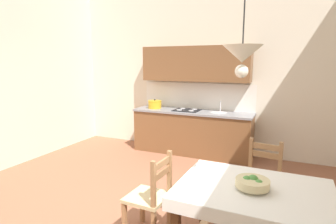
{
  "coord_description": "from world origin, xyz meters",
  "views": [
    {
      "loc": [
        1.7,
        -2.72,
        1.87
      ],
      "look_at": [
        -0.04,
        1.19,
        1.11
      ],
      "focal_mm": 29.67,
      "sensor_mm": 36.0,
      "label": 1
    }
  ],
  "objects_px": {
    "kitchen_cabinetry": "(193,113)",
    "dining_chair_tv_side": "(151,197)",
    "dining_table": "(253,200)",
    "fruit_bowl": "(252,183)",
    "dining_chair_kitchen_side": "(261,181)",
    "pendant_lamp": "(242,55)"
  },
  "relations": [
    {
      "from": "kitchen_cabinetry",
      "to": "dining_chair_tv_side",
      "type": "xyz_separation_m",
      "value": [
        0.52,
        -2.88,
        -0.41
      ]
    },
    {
      "from": "dining_table",
      "to": "dining_chair_tv_side",
      "type": "relative_size",
      "value": 1.47
    },
    {
      "from": "dining_chair_tv_side",
      "to": "dining_table",
      "type": "bearing_deg",
      "value": -0.13
    },
    {
      "from": "dining_table",
      "to": "fruit_bowl",
      "type": "xyz_separation_m",
      "value": [
        -0.01,
        -0.03,
        0.18
      ]
    },
    {
      "from": "kitchen_cabinetry",
      "to": "dining_table",
      "type": "relative_size",
      "value": 1.79
    },
    {
      "from": "dining_chair_tv_side",
      "to": "fruit_bowl",
      "type": "height_order",
      "value": "dining_chair_tv_side"
    },
    {
      "from": "dining_table",
      "to": "dining_chair_tv_side",
      "type": "xyz_separation_m",
      "value": [
        -1.06,
        0.0,
        -0.19
      ]
    },
    {
      "from": "dining_chair_kitchen_side",
      "to": "kitchen_cabinetry",
      "type": "bearing_deg",
      "value": 128.57
    },
    {
      "from": "fruit_bowl",
      "to": "pendant_lamp",
      "type": "distance_m",
      "value": 1.13
    },
    {
      "from": "dining_chair_kitchen_side",
      "to": "fruit_bowl",
      "type": "relative_size",
      "value": 3.1
    },
    {
      "from": "dining_table",
      "to": "fruit_bowl",
      "type": "bearing_deg",
      "value": -103.44
    },
    {
      "from": "dining_table",
      "to": "dining_chair_tv_side",
      "type": "bearing_deg",
      "value": 179.87
    },
    {
      "from": "fruit_bowl",
      "to": "pendant_lamp",
      "type": "relative_size",
      "value": 0.37
    },
    {
      "from": "kitchen_cabinetry",
      "to": "pendant_lamp",
      "type": "height_order",
      "value": "pendant_lamp"
    },
    {
      "from": "dining_chair_tv_side",
      "to": "pendant_lamp",
      "type": "relative_size",
      "value": 1.16
    },
    {
      "from": "kitchen_cabinetry",
      "to": "dining_table",
      "type": "height_order",
      "value": "kitchen_cabinetry"
    },
    {
      "from": "dining_table",
      "to": "fruit_bowl",
      "type": "relative_size",
      "value": 4.57
    },
    {
      "from": "dining_table",
      "to": "kitchen_cabinetry",
      "type": "bearing_deg",
      "value": 118.63
    },
    {
      "from": "dining_chair_tv_side",
      "to": "fruit_bowl",
      "type": "distance_m",
      "value": 1.11
    },
    {
      "from": "kitchen_cabinetry",
      "to": "dining_chair_tv_side",
      "type": "relative_size",
      "value": 2.64
    },
    {
      "from": "fruit_bowl",
      "to": "pendant_lamp",
      "type": "height_order",
      "value": "pendant_lamp"
    },
    {
      "from": "fruit_bowl",
      "to": "dining_chair_kitchen_side",
      "type": "bearing_deg",
      "value": 89.98
    }
  ]
}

